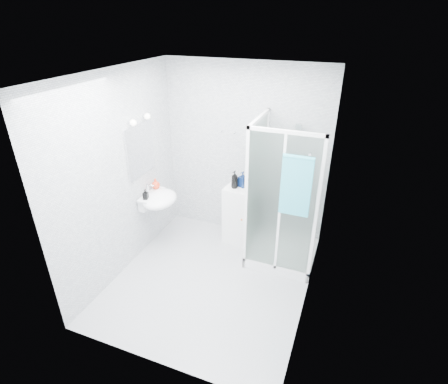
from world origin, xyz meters
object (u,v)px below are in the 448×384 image
at_px(wall_basin, 158,199).
at_px(hand_towel, 296,185).
at_px(shampoo_bottle_b, 243,179).
at_px(soap_dispenser_black, 146,194).
at_px(shampoo_bottle_a, 235,180).
at_px(shower_enclosure, 277,232).
at_px(soap_dispenser_orange, 156,184).
at_px(storage_cabinet, 238,214).

relative_size(wall_basin, hand_towel, 0.76).
relative_size(shampoo_bottle_b, soap_dispenser_black, 1.56).
xyz_separation_m(wall_basin, hand_towel, (1.90, -0.09, 0.60)).
bearing_deg(shampoo_bottle_a, hand_towel, -33.06).
xyz_separation_m(hand_towel, shampoo_bottle_b, (-0.86, 0.70, -0.39)).
bearing_deg(shower_enclosure, wall_basin, -169.19).
bearing_deg(hand_towel, shampoo_bottle_a, 146.94).
height_order(shampoo_bottle_b, soap_dispenser_orange, shampoo_bottle_b).
distance_m(shower_enclosure, storage_cabinet, 0.70).
relative_size(shower_enclosure, hand_towel, 2.70).
xyz_separation_m(hand_towel, shampoo_bottle_a, (-0.96, 0.62, -0.37)).
height_order(storage_cabinet, shampoo_bottle_a, shampoo_bottle_a).
distance_m(shower_enclosure, soap_dispenser_orange, 1.85).
relative_size(shower_enclosure, soap_dispenser_orange, 12.96).
relative_size(shower_enclosure, soap_dispenser_black, 13.68).
distance_m(storage_cabinet, shampoo_bottle_a, 0.58).
relative_size(storage_cabinet, shampoo_bottle_a, 3.46).
height_order(shampoo_bottle_a, soap_dispenser_black, shampoo_bottle_a).
relative_size(shampoo_bottle_b, soap_dispenser_orange, 1.48).
bearing_deg(soap_dispenser_orange, soap_dispenser_black, -82.69).
xyz_separation_m(wall_basin, shampoo_bottle_a, (0.95, 0.54, 0.23)).
relative_size(shampoo_bottle_a, soap_dispenser_orange, 1.68).
height_order(wall_basin, shampoo_bottle_a, shampoo_bottle_a).
bearing_deg(soap_dispenser_black, storage_cabinet, 33.84).
bearing_deg(shower_enclosure, storage_cabinet, 158.98).
distance_m(shower_enclosure, shampoo_bottle_a, 0.94).
height_order(hand_towel, soap_dispenser_orange, hand_towel).
distance_m(shower_enclosure, hand_towel, 1.06).
xyz_separation_m(shower_enclosure, soap_dispenser_black, (-1.74, -0.48, 0.49)).
bearing_deg(soap_dispenser_orange, wall_basin, -53.61).
bearing_deg(hand_towel, shower_enclosure, 121.92).
bearing_deg(storage_cabinet, soap_dispenser_black, -140.32).
xyz_separation_m(wall_basin, shampoo_bottle_b, (1.04, 0.62, 0.21)).
xyz_separation_m(shower_enclosure, shampoo_bottle_a, (-0.71, 0.22, 0.58)).
bearing_deg(shampoo_bottle_b, storage_cabinet, -125.51).
distance_m(shower_enclosure, wall_basin, 1.72).
bearing_deg(soap_dispenser_orange, hand_towel, -7.12).
distance_m(hand_towel, shampoo_bottle_a, 1.20).
bearing_deg(shampoo_bottle_a, shampoo_bottle_b, 41.00).
bearing_deg(shampoo_bottle_a, shower_enclosure, -17.39).
relative_size(storage_cabinet, soap_dispenser_black, 6.13).
height_order(shower_enclosure, hand_towel, shower_enclosure).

